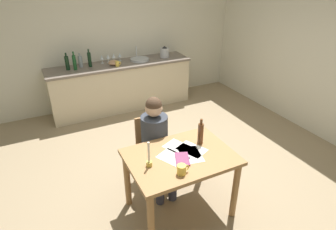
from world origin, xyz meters
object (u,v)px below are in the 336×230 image
(chair_at_table, at_px, (153,147))
(wine_glass_back_right, at_px, (102,57))
(mixing_bowl, at_px, (114,63))
(wine_bottle_on_table, at_px, (201,133))
(sink_unit, at_px, (140,59))
(coffee_mug, at_px, (182,169))
(wine_glass_by_kettle, at_px, (114,56))
(candlestick, at_px, (149,159))
(book_magazine, at_px, (182,159))
(wine_glass_back_left, at_px, (108,57))
(wine_glass_near_sink, at_px, (120,55))
(person_seated, at_px, (156,139))
(bottle_wine_red, at_px, (80,61))
(bottle_vinegar, at_px, (74,62))
(stovetop_kettle, at_px, (165,52))
(bottle_sauce, at_px, (89,59))
(teacup_on_counter, at_px, (117,64))
(bottle_oil, at_px, (67,63))
(dining_table, at_px, (180,165))

(chair_at_table, relative_size, wine_glass_back_right, 5.57)
(mixing_bowl, bearing_deg, wine_glass_back_right, 127.02)
(wine_bottle_on_table, bearing_deg, sink_unit, 82.41)
(coffee_mug, height_order, wine_glass_by_kettle, wine_glass_by_kettle)
(candlestick, height_order, wine_glass_by_kettle, wine_glass_by_kettle)
(book_magazine, distance_m, wine_glass_back_left, 3.12)
(wine_glass_near_sink, xyz_separation_m, wine_glass_back_left, (-0.23, 0.00, 0.00))
(person_seated, relative_size, bottle_wine_red, 4.88)
(wine_bottle_on_table, distance_m, bottle_vinegar, 2.88)
(wine_bottle_on_table, distance_m, wine_glass_near_sink, 2.93)
(coffee_mug, relative_size, bottle_wine_red, 0.51)
(wine_bottle_on_table, bearing_deg, book_magazine, -150.95)
(person_seated, xyz_separation_m, stovetop_kettle, (1.26, 2.39, 0.32))
(candlestick, relative_size, book_magazine, 1.24)
(chair_at_table, distance_m, bottle_sauce, 2.36)
(chair_at_table, xyz_separation_m, wine_bottle_on_table, (0.35, -0.53, 0.40))
(person_seated, xyz_separation_m, candlestick, (-0.30, -0.51, 0.15))
(bottle_sauce, relative_size, teacup_on_counter, 2.98)
(bottle_oil, xyz_separation_m, wine_glass_back_right, (0.64, 0.12, -0.02))
(chair_at_table, xyz_separation_m, mixing_bowl, (0.19, 2.19, 0.47))
(sink_unit, xyz_separation_m, bottle_oil, (-1.32, 0.03, 0.10))
(bottle_vinegar, xyz_separation_m, mixing_bowl, (0.68, -0.03, -0.09))
(book_magazine, bearing_deg, sink_unit, 99.13)
(bottle_oil, bearing_deg, wine_glass_near_sink, 6.93)
(wine_bottle_on_table, bearing_deg, person_seated, 132.78)
(wine_glass_back_right, bearing_deg, chair_at_table, -90.77)
(teacup_on_counter, bearing_deg, mixing_bowl, 115.59)
(bottle_oil, bearing_deg, wine_glass_back_right, 10.59)
(coffee_mug, height_order, bottle_wine_red, bottle_wine_red)
(book_magazine, xyz_separation_m, mixing_bowl, (0.17, 2.90, 0.19))
(wine_glass_by_kettle, bearing_deg, coffee_mug, -95.93)
(coffee_mug, relative_size, bottle_sauce, 0.39)
(wine_glass_by_kettle, bearing_deg, wine_glass_back_right, 180.00)
(dining_table, xyz_separation_m, sink_unit, (0.67, 2.89, 0.30))
(coffee_mug, height_order, wine_glass_near_sink, wine_glass_near_sink)
(wine_glass_back_right, xyz_separation_m, teacup_on_counter, (0.20, -0.30, -0.06))
(bottle_vinegar, height_order, wine_glass_back_right, bottle_vinegar)
(wine_glass_near_sink, bearing_deg, dining_table, -96.21)
(bottle_sauce, xyz_separation_m, teacup_on_counter, (0.45, -0.19, -0.09))
(stovetop_kettle, distance_m, wine_glass_by_kettle, 1.00)
(bottle_vinegar, relative_size, bottle_wine_red, 1.31)
(coffee_mug, distance_m, bottle_sauce, 3.19)
(wine_glass_back_right, bearing_deg, sink_unit, -12.00)
(chair_at_table, height_order, bottle_oil, bottle_oil)
(wine_bottle_on_table, bearing_deg, bottle_wine_red, 104.02)
(mixing_bowl, xyz_separation_m, wine_glass_by_kettle, (0.07, 0.21, 0.06))
(person_seated, height_order, bottle_wine_red, person_seated)
(candlestick, xyz_separation_m, stovetop_kettle, (1.56, 2.90, 0.17))
(book_magazine, relative_size, bottle_oil, 0.75)
(dining_table, relative_size, candlestick, 4.02)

